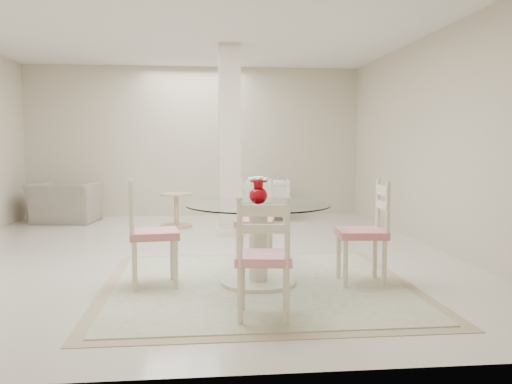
{
  "coord_description": "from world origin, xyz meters",
  "views": [
    {
      "loc": [
        0.07,
        -6.44,
        1.3
      ],
      "look_at": [
        0.6,
        -1.37,
        0.85
      ],
      "focal_mm": 38.0,
      "sensor_mm": 36.0,
      "label": 1
    }
  ],
  "objects": [
    {
      "name": "ground",
      "position": [
        0.0,
        0.0,
        0.0
      ],
      "size": [
        7.0,
        7.0,
        0.0
      ],
      "primitive_type": "plane",
      "color": "silver",
      "rests_on": "ground"
    },
    {
      "name": "room_shell",
      "position": [
        0.0,
        0.0,
        1.86
      ],
      "size": [
        6.02,
        7.02,
        2.71
      ],
      "color": "beige",
      "rests_on": "ground"
    },
    {
      "name": "column",
      "position": [
        0.5,
        1.3,
        1.35
      ],
      "size": [
        0.3,
        0.3,
        2.7
      ],
      "primitive_type": "cube",
      "color": "beige",
      "rests_on": "ground"
    },
    {
      "name": "area_rug",
      "position": [
        0.6,
        -1.57,
        0.01
      ],
      "size": [
        2.84,
        2.84,
        0.02
      ],
      "color": "tan",
      "rests_on": "ground"
    },
    {
      "name": "dining_table",
      "position": [
        0.6,
        -1.57,
        0.39
      ],
      "size": [
        1.31,
        1.31,
        0.76
      ],
      "rotation": [
        0.0,
        0.0,
        -0.07
      ],
      "color": "beige",
      "rests_on": "ground"
    },
    {
      "name": "red_vase",
      "position": [
        0.6,
        -1.56,
        0.88
      ],
      "size": [
        0.19,
        0.17,
        0.25
      ],
      "color": "#AB050F",
      "rests_on": "dining_table"
    },
    {
      "name": "dining_chair_east",
      "position": [
        1.62,
        -1.63,
        0.56
      ],
      "size": [
        0.46,
        0.46,
        1.07
      ],
      "rotation": [
        0.0,
        0.0,
        -1.65
      ],
      "color": "#EFE7C4",
      "rests_on": "ground"
    },
    {
      "name": "dining_chair_north",
      "position": [
        0.68,
        -0.55,
        0.53
      ],
      "size": [
        0.48,
        0.48,
        1.01
      ],
      "rotation": [
        0.0,
        0.0,
        -0.21
      ],
      "color": "beige",
      "rests_on": "ground"
    },
    {
      "name": "dining_chair_west",
      "position": [
        -0.42,
        -1.51,
        0.57
      ],
      "size": [
        0.49,
        0.49,
        1.08
      ],
      "rotation": [
        0.0,
        0.0,
        1.7
      ],
      "color": "#F1E5C6",
      "rests_on": "ground"
    },
    {
      "name": "dining_chair_south",
      "position": [
        0.53,
        -2.58,
        0.54
      ],
      "size": [
        0.46,
        0.46,
        1.02
      ],
      "rotation": [
        0.0,
        0.0,
        3.01
      ],
      "color": "beige",
      "rests_on": "ground"
    },
    {
      "name": "recliner_taupe",
      "position": [
        -2.16,
        2.81,
        0.33
      ],
      "size": [
        1.15,
        1.04,
        0.67
      ],
      "primitive_type": "imported",
      "rotation": [
        0.0,
        0.0,
        3.0
      ],
      "color": "gray",
      "rests_on": "ground"
    },
    {
      "name": "armchair_white",
      "position": [
        1.26,
        2.96,
        0.35
      ],
      "size": [
        0.85,
        0.87,
        0.7
      ],
      "primitive_type": "imported",
      "rotation": [
        0.0,
        0.0,
        3.0
      ],
      "color": "white",
      "rests_on": "ground"
    },
    {
      "name": "side_table",
      "position": [
        -0.3,
        2.12,
        0.25
      ],
      "size": [
        0.52,
        0.52,
        0.54
      ],
      "color": "#D0B180",
      "rests_on": "ground"
    }
  ]
}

